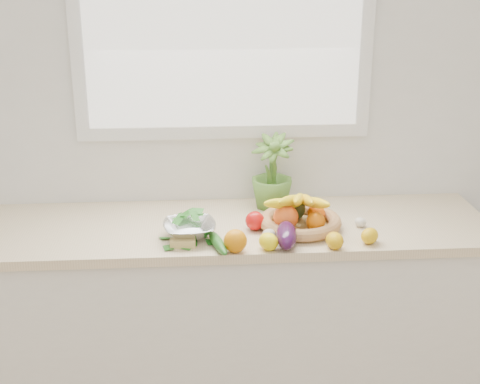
{
  "coord_description": "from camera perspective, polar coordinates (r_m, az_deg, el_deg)",
  "views": [
    {
      "loc": [
        -0.13,
        -0.67,
        2.0
      ],
      "look_at": [
        0.05,
        1.93,
        1.05
      ],
      "focal_mm": 50.0,
      "sensor_mm": 36.0,
      "label": 1
    }
  ],
  "objects": [
    {
      "name": "counter_cabinet",
      "position": [
        3.06,
        -0.98,
        -10.87
      ],
      "size": [
        2.2,
        0.58,
        0.86
      ],
      "primitive_type": "cube",
      "color": "silver",
      "rests_on": "ground"
    },
    {
      "name": "window_pane",
      "position": [
        2.9,
        -1.43,
        15.08
      ],
      "size": [
        1.18,
        0.01,
        0.98
      ],
      "primitive_type": "cube",
      "color": "white",
      "rests_on": "window_frame"
    },
    {
      "name": "eggplant",
      "position": [
        2.63,
        3.98,
        -3.68
      ],
      "size": [
        0.1,
        0.22,
        0.09
      ],
      "primitive_type": "ellipsoid",
      "rotation": [
        0.0,
        0.0,
        -0.1
      ],
      "color": "#2F0D32",
      "rests_on": "countertop"
    },
    {
      "name": "apple",
      "position": [
        2.77,
        1.28,
        -2.47
      ],
      "size": [
        0.1,
        0.1,
        0.08
      ],
      "primitive_type": "sphere",
      "rotation": [
        0.0,
        0.0,
        -0.38
      ],
      "color": "red",
      "rests_on": "countertop"
    },
    {
      "name": "lemon_b",
      "position": [
        2.7,
        11.0,
        -3.69
      ],
      "size": [
        0.1,
        0.1,
        0.06
      ],
      "primitive_type": "ellipsoid",
      "rotation": [
        0.0,
        0.0,
        -0.78
      ],
      "color": "#E2AA0C",
      "rests_on": "countertop"
    },
    {
      "name": "garlic_a",
      "position": [
        2.83,
        1.49,
        -2.39
      ],
      "size": [
        0.05,
        0.05,
        0.04
      ],
      "primitive_type": "ellipsoid",
      "rotation": [
        0.0,
        0.0,
        0.09
      ],
      "color": "white",
      "rests_on": "countertop"
    },
    {
      "name": "countertop",
      "position": [
        2.85,
        -1.03,
        -3.09
      ],
      "size": [
        2.24,
        0.62,
        0.04
      ],
      "primitive_type": "cube",
      "color": "beige",
      "rests_on": "counter_cabinet"
    },
    {
      "name": "potted_herb",
      "position": [
        2.97,
        2.75,
        1.71
      ],
      "size": [
        0.25,
        0.25,
        0.34
      ],
      "primitive_type": "imported",
      "rotation": [
        0.0,
        0.0,
        -0.39
      ],
      "color": "#4F7D2D",
      "rests_on": "countertop"
    },
    {
      "name": "cucumber",
      "position": [
        2.62,
        -1.92,
        -4.34
      ],
      "size": [
        0.09,
        0.23,
        0.04
      ],
      "primitive_type": "ellipsoid",
      "rotation": [
        0.0,
        0.0,
        0.23
      ],
      "color": "#1B5D1B",
      "rests_on": "countertop"
    },
    {
      "name": "garlic_c",
      "position": [
        2.68,
        2.51,
        -3.67
      ],
      "size": [
        0.07,
        0.07,
        0.05
      ],
      "primitive_type": "ellipsoid",
      "rotation": [
        0.0,
        0.0,
        0.24
      ],
      "color": "silver",
      "rests_on": "countertop"
    },
    {
      "name": "orange_loose",
      "position": [
        2.57,
        -0.4,
        -4.2
      ],
      "size": [
        0.1,
        0.1,
        0.09
      ],
      "primitive_type": "sphere",
      "rotation": [
        0.0,
        0.0,
        -0.14
      ],
      "color": "orange",
      "rests_on": "countertop"
    },
    {
      "name": "window_frame",
      "position": [
        2.92,
        -1.45,
        15.12
      ],
      "size": [
        1.3,
        0.03,
        1.1
      ],
      "primitive_type": "cube",
      "color": "white",
      "rests_on": "back_wall"
    },
    {
      "name": "ginger",
      "position": [
        2.63,
        -4.91,
        -4.38
      ],
      "size": [
        0.1,
        0.04,
        0.03
      ],
      "primitive_type": "cube",
      "rotation": [
        0.0,
        0.0,
        -0.03
      ],
      "color": "#D2B869",
      "rests_on": "countertop"
    },
    {
      "name": "back_wall",
      "position": [
        2.99,
        -1.4,
        7.49
      ],
      "size": [
        4.5,
        0.02,
        2.7
      ],
      "primitive_type": "cube",
      "color": "white",
      "rests_on": "ground"
    },
    {
      "name": "radish",
      "position": [
        2.58,
        -0.44,
        -4.79
      ],
      "size": [
        0.04,
        0.04,
        0.03
      ],
      "primitive_type": "sphere",
      "rotation": [
        0.0,
        0.0,
        0.38
      ],
      "color": "red",
      "rests_on": "countertop"
    },
    {
      "name": "lemon_c",
      "position": [
        2.63,
        8.08,
        -4.13
      ],
      "size": [
        0.08,
        0.1,
        0.07
      ],
      "primitive_type": "ellipsoid",
      "rotation": [
        0.0,
        0.0,
        0.23
      ],
      "color": "#E1A40C",
      "rests_on": "countertop"
    },
    {
      "name": "garlic_b",
      "position": [
        2.85,
        10.24,
        -2.55
      ],
      "size": [
        0.06,
        0.06,
        0.04
      ],
      "primitive_type": "ellipsoid",
      "rotation": [
        0.0,
        0.0,
        0.2
      ],
      "color": "beige",
      "rests_on": "countertop"
    },
    {
      "name": "fruit_basket",
      "position": [
        2.79,
        5.1,
        -2.14
      ],
      "size": [
        0.42,
        0.42,
        0.18
      ],
      "color": "#AC844C",
      "rests_on": "countertop"
    },
    {
      "name": "lemon_a",
      "position": [
        2.59,
        2.45,
        -4.25
      ],
      "size": [
        0.1,
        0.11,
        0.07
      ],
      "primitive_type": "ellipsoid",
      "rotation": [
        0.0,
        0.0,
        0.54
      ],
      "color": "yellow",
      "rests_on": "countertop"
    },
    {
      "name": "colander_with_spinach",
      "position": [
        2.69,
        -4.34,
        -2.85
      ],
      "size": [
        0.23,
        0.23,
        0.12
      ],
      "color": "silver",
      "rests_on": "countertop"
    }
  ]
}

